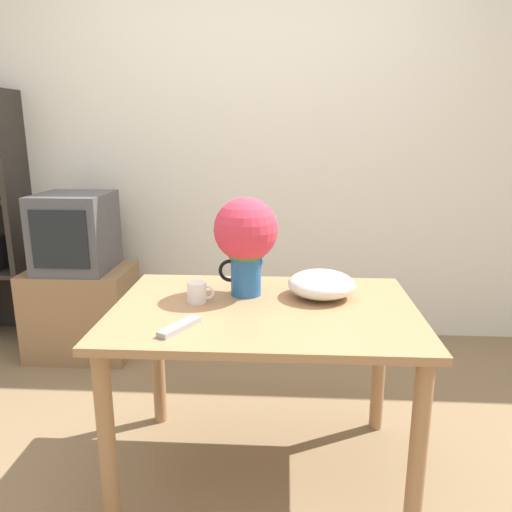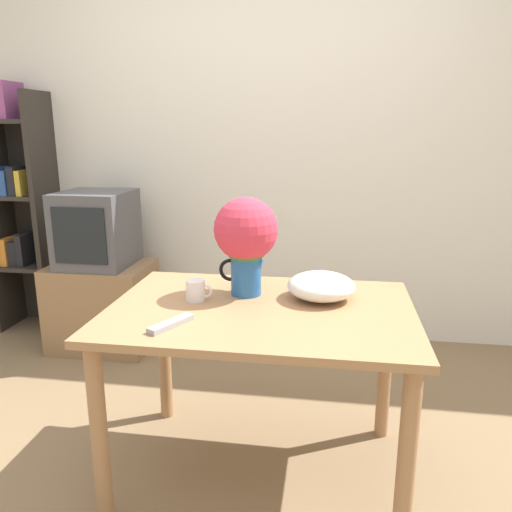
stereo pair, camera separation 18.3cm
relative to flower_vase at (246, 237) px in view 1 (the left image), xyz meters
name	(u,v)px [view 1 (the left image)]	position (x,y,z in m)	size (l,w,h in m)	color
ground_plane	(215,492)	(-0.11, -0.29, -0.97)	(12.00, 12.00, 0.00)	#7F6647
wall_back	(246,143)	(-0.11, 1.36, 0.33)	(8.00, 0.05, 2.60)	silver
table	(264,334)	(0.08, -0.15, -0.35)	(1.16, 0.81, 0.73)	#A3754C
flower_vase	(246,237)	(0.00, 0.00, 0.00)	(0.26, 0.26, 0.40)	#235B9E
coffee_mug	(198,292)	(-0.18, -0.11, -0.20)	(0.11, 0.08, 0.08)	white
white_bowl	(321,284)	(0.31, -0.01, -0.19)	(0.27, 0.27, 0.11)	silver
remote_control	(179,327)	(-0.20, -0.38, -0.23)	(0.12, 0.18, 0.02)	#999999
tv_stand	(83,311)	(-1.11, 0.94, -0.69)	(0.62, 0.45, 0.55)	#8E6B47
tv_set	(75,232)	(-1.11, 0.93, -0.18)	(0.42, 0.44, 0.46)	#4C4C51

